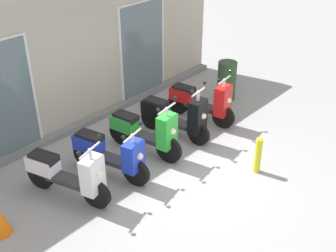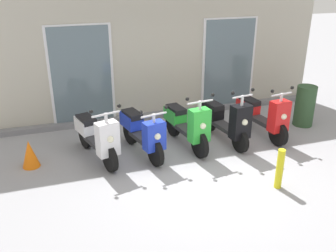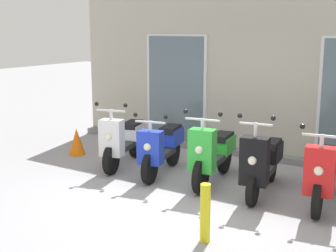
# 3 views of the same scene
# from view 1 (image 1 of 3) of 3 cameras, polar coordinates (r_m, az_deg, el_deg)

# --- Properties ---
(ground_plane) EXTENTS (40.00, 40.00, 0.00)m
(ground_plane) POSITION_cam_1_polar(r_m,az_deg,el_deg) (7.91, 2.36, -6.28)
(ground_plane) COLOR #939399
(storefront_facade) EXTENTS (8.27, 0.50, 3.46)m
(storefront_facade) POSITION_cam_1_polar(r_m,az_deg,el_deg) (9.09, -12.36, 9.99)
(storefront_facade) COLOR #B2AD9E
(storefront_facade) RESTS_ON ground_plane
(scooter_white) EXTENTS (0.76, 1.62, 1.22)m
(scooter_white) POSITION_cam_1_polar(r_m,az_deg,el_deg) (7.29, -13.09, -6.15)
(scooter_white) COLOR black
(scooter_white) RESTS_ON ground_plane
(scooter_blue) EXTENTS (0.69, 1.59, 1.13)m
(scooter_blue) POSITION_cam_1_polar(r_m,az_deg,el_deg) (7.66, -7.68, -3.57)
(scooter_blue) COLOR black
(scooter_blue) RESTS_ON ground_plane
(scooter_green) EXTENTS (0.63, 1.67, 1.25)m
(scooter_green) POSITION_cam_1_polar(r_m,az_deg,el_deg) (8.21, -3.00, -0.65)
(scooter_green) COLOR black
(scooter_green) RESTS_ON ground_plane
(scooter_black) EXTENTS (0.59, 1.62, 1.29)m
(scooter_black) POSITION_cam_1_polar(r_m,az_deg,el_deg) (8.72, 1.09, 1.39)
(scooter_black) COLOR black
(scooter_black) RESTS_ON ground_plane
(scooter_red) EXTENTS (0.60, 1.64, 1.23)m
(scooter_red) POSITION_cam_1_polar(r_m,az_deg,el_deg) (9.36, 4.50, 3.33)
(scooter_red) COLOR black
(scooter_red) RESTS_ON ground_plane
(curb_bollard) EXTENTS (0.12, 0.12, 0.70)m
(curb_bollard) POSITION_cam_1_polar(r_m,az_deg,el_deg) (7.93, 11.78, -3.81)
(curb_bollard) COLOR yellow
(curb_bollard) RESTS_ON ground_plane
(trash_bin) EXTENTS (0.44, 0.44, 0.94)m
(trash_bin) POSITION_cam_1_polar(r_m,az_deg,el_deg) (10.42, 7.72, 5.94)
(trash_bin) COLOR #2D4C2D
(trash_bin) RESTS_ON ground_plane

